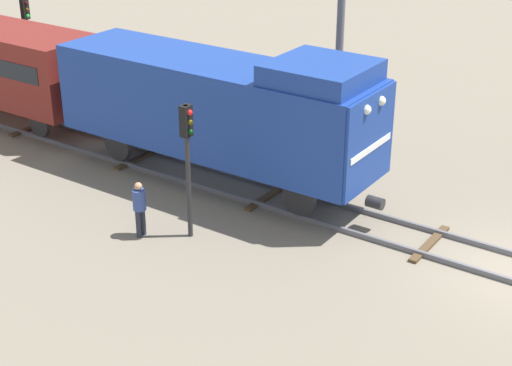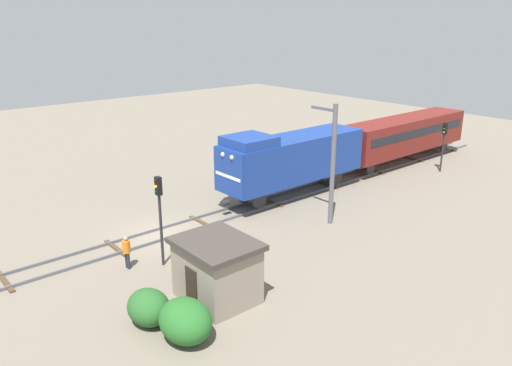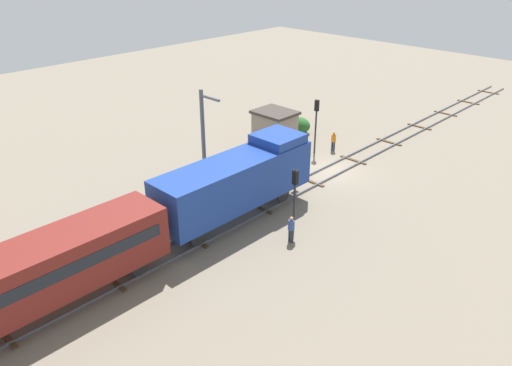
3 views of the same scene
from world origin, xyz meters
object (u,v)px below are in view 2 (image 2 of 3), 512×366
object	(u,v)px
worker_near_track	(127,250)
catenary_mast	(332,161)
traffic_signal_far	(444,138)
traffic_signal_mid	(243,151)
locomotive	(291,157)
traffic_signal_near	(159,205)
relay_hut	(217,270)
passenger_car_leading	(405,133)
worker_by_signal	(249,170)

from	to	relation	value
worker_near_track	catenary_mast	bearing A→B (deg)	71.16
catenary_mast	traffic_signal_far	bearing A→B (deg)	95.14
traffic_signal_mid	worker_near_track	xyz separation A→B (m)	(5.80, -11.98, -1.80)
locomotive	traffic_signal_near	world-z (taller)	locomotive
traffic_signal_far	relay_hut	bearing A→B (deg)	-81.12
traffic_signal_mid	traffic_signal_far	distance (m)	16.28
passenger_car_leading	catenary_mast	xyz separation A→B (m)	(4.93, -14.86, 1.30)
locomotive	relay_hut	bearing A→B (deg)	-57.35
relay_hut	worker_by_signal	bearing A→B (deg)	135.55
locomotive	passenger_car_leading	size ratio (longest dim) A/B	0.83
traffic_signal_mid	relay_hut	world-z (taller)	traffic_signal_mid
passenger_car_leading	traffic_signal_mid	distance (m)	15.15
catenary_mast	relay_hut	xyz separation A→B (m)	(2.57, -10.18, -2.43)
worker_near_track	worker_by_signal	size ratio (longest dim) A/B	1.00
worker_near_track	relay_hut	world-z (taller)	relay_hut
passenger_car_leading	traffic_signal_near	bearing A→B (deg)	-82.78
traffic_signal_far	worker_near_track	size ratio (longest dim) A/B	2.33
locomotive	relay_hut	distance (m)	13.97
traffic_signal_mid	catenary_mast	distance (m)	8.40
locomotive	worker_near_track	world-z (taller)	locomotive
relay_hut	locomotive	bearing A→B (deg)	122.65
passenger_car_leading	worker_near_track	world-z (taller)	passenger_car_leading
traffic_signal_mid	relay_hut	bearing A→B (deg)	-43.32
worker_by_signal	catenary_mast	xyz separation A→B (m)	(9.13, -1.30, 2.83)
traffic_signal_near	traffic_signal_far	bearing A→B (deg)	89.09
worker_near_track	relay_hut	distance (m)	5.39
worker_by_signal	catenary_mast	bearing A→B (deg)	-88.01
traffic_signal_far	worker_near_track	world-z (taller)	traffic_signal_far
passenger_car_leading	worker_by_signal	xyz separation A→B (m)	(-4.20, -13.57, -1.53)
traffic_signal_near	traffic_signal_far	world-z (taller)	traffic_signal_near
traffic_signal_near	catenary_mast	bearing A→B (deg)	80.53
traffic_signal_near	traffic_signal_far	size ratio (longest dim) A/B	1.16
passenger_car_leading	catenary_mast	bearing A→B (deg)	-71.64
traffic_signal_mid	worker_near_track	bearing A→B (deg)	-64.16
traffic_signal_near	passenger_car_leading	bearing A→B (deg)	97.22
locomotive	worker_by_signal	bearing A→B (deg)	-176.85
catenary_mast	relay_hut	world-z (taller)	catenary_mast
passenger_car_leading	traffic_signal_far	size ratio (longest dim) A/B	3.53
traffic_signal_near	catenary_mast	world-z (taller)	catenary_mast
locomotive	traffic_signal_far	distance (m)	13.75
traffic_signal_mid	traffic_signal_near	bearing A→B (deg)	-57.80
passenger_car_leading	catenary_mast	distance (m)	15.71
relay_hut	traffic_signal_far	bearing A→B (deg)	98.88
traffic_signal_near	relay_hut	bearing A→B (deg)	2.68
catenary_mast	passenger_car_leading	bearing A→B (deg)	108.36
traffic_signal_mid	locomotive	bearing A→B (deg)	22.79
traffic_signal_near	worker_near_track	xyz separation A→B (m)	(-0.80, -1.50, -2.17)
locomotive	traffic_signal_far	size ratio (longest dim) A/B	2.92
traffic_signal_mid	worker_near_track	size ratio (longest dim) A/B	2.36
traffic_signal_near	worker_by_signal	distance (m)	13.99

